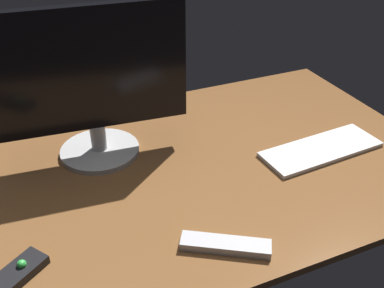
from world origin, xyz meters
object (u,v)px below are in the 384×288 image
monitor (91,83)px  media_remote (8,281)px  keyboard (321,149)px  tv_remote (226,245)px

monitor → media_remote: (-27.36, -38.40, -20.43)cm
keyboard → tv_remote: (-41.75, -22.54, 0.35)cm
media_remote → tv_remote: bearing=-46.0°
monitor → keyboard: (57.27, -24.11, -20.84)cm
monitor → media_remote: bearing=-120.1°
monitor → tv_remote: 53.27cm
monitor → keyboard: monitor is taller
media_remote → tv_remote: 43.68cm
monitor → tv_remote: size_ratio=2.61×
monitor → keyboard: size_ratio=1.43×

